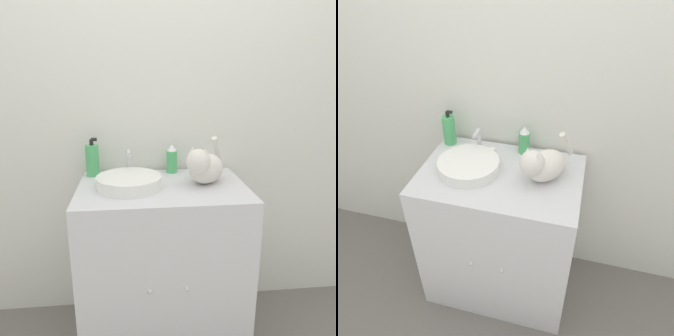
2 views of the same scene
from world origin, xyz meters
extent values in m
plane|color=slate|center=(0.00, 0.00, 0.00)|extent=(8.00, 8.00, 0.00)
cube|color=silver|center=(0.00, 0.60, 1.25)|extent=(6.00, 0.05, 2.50)
cube|color=silver|center=(0.00, 0.28, 0.44)|extent=(0.82, 0.55, 0.87)
sphere|color=silver|center=(-0.08, 0.00, 0.48)|extent=(0.02, 0.02, 0.02)
sphere|color=silver|center=(0.08, 0.00, 0.48)|extent=(0.02, 0.02, 0.02)
cylinder|color=white|center=(-0.16, 0.26, 0.90)|extent=(0.31, 0.31, 0.06)
cylinder|color=silver|center=(-0.16, 0.43, 0.94)|extent=(0.02, 0.02, 0.14)
cylinder|color=silver|center=(-0.16, 0.39, 1.01)|extent=(0.02, 0.08, 0.02)
cylinder|color=white|center=(-0.23, 0.43, 0.89)|extent=(0.03, 0.03, 0.03)
cylinder|color=white|center=(-0.09, 0.43, 0.89)|extent=(0.03, 0.03, 0.03)
ellipsoid|color=silver|center=(0.22, 0.30, 0.95)|extent=(0.26, 0.27, 0.15)
sphere|color=silver|center=(0.17, 0.23, 1.00)|extent=(0.17, 0.17, 0.12)
cone|color=silver|center=(0.14, 0.25, 1.05)|extent=(0.05, 0.05, 0.04)
cone|color=silver|center=(0.19, 0.21, 1.05)|extent=(0.05, 0.05, 0.04)
cylinder|color=silver|center=(0.30, 0.41, 1.02)|extent=(0.08, 0.10, 0.15)
cylinder|color=#4CB266|center=(-0.35, 0.48, 0.96)|extent=(0.07, 0.07, 0.17)
cylinder|color=black|center=(-0.35, 0.48, 1.06)|extent=(0.02, 0.02, 0.03)
cylinder|color=black|center=(-0.34, 0.48, 1.07)|extent=(0.03, 0.02, 0.02)
cylinder|color=#4CB266|center=(0.07, 0.50, 0.94)|extent=(0.06, 0.06, 0.12)
cone|color=white|center=(0.07, 0.50, 1.02)|extent=(0.05, 0.05, 0.04)
camera|label=1|loc=(-0.14, -1.23, 1.40)|focal=35.00mm
camera|label=2|loc=(0.37, -0.98, 1.87)|focal=35.00mm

